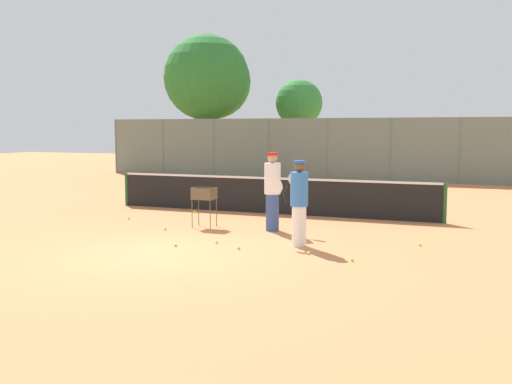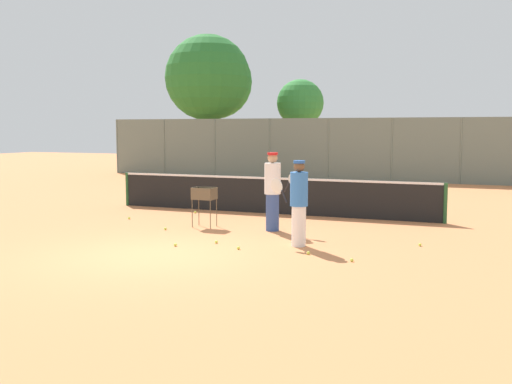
# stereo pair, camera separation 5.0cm
# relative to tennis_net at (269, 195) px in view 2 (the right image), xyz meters

# --- Properties ---
(ground_plane) EXTENTS (80.00, 80.00, 0.00)m
(ground_plane) POSITION_rel_tennis_net_xyz_m (0.00, -6.29, -0.56)
(ground_plane) COLOR #D37F4C
(tennis_net) EXTENTS (9.99, 0.10, 1.07)m
(tennis_net) POSITION_rel_tennis_net_xyz_m (0.00, 0.00, 0.00)
(tennis_net) COLOR #26592D
(tennis_net) RESTS_ON ground_plane
(back_fence) EXTENTS (27.59, 0.08, 2.99)m
(back_fence) POSITION_rel_tennis_net_xyz_m (0.00, 11.96, 0.94)
(back_fence) COLOR slate
(back_fence) RESTS_ON ground_plane
(tree_0) EXTENTS (4.57, 4.57, 7.66)m
(tree_0) POSITION_rel_tennis_net_xyz_m (-10.29, 17.49, 4.79)
(tree_0) COLOR brown
(tree_0) RESTS_ON ground_plane
(tree_1) EXTENTS (4.68, 4.68, 7.61)m
(tree_1) POSITION_rel_tennis_net_xyz_m (-8.79, 13.49, 4.70)
(tree_1) COLOR brown
(tree_1) RESTS_ON ground_plane
(tree_2) EXTENTS (2.69, 2.69, 5.29)m
(tree_2) POSITION_rel_tennis_net_xyz_m (-4.50, 16.67, 3.29)
(tree_2) COLOR brown
(tree_2) RESTS_ON ground_plane
(player_white_outfit) EXTENTS (0.96, 0.40, 1.92)m
(player_white_outfit) POSITION_rel_tennis_net_xyz_m (1.14, -2.76, 0.43)
(player_white_outfit) COLOR #334C8C
(player_white_outfit) RESTS_ON ground_plane
(player_red_cap) EXTENTS (0.93, 0.38, 1.82)m
(player_red_cap) POSITION_rel_tennis_net_xyz_m (2.32, -4.35, 0.39)
(player_red_cap) COLOR white
(player_red_cap) RESTS_ON ground_plane
(ball_cart) EXTENTS (0.56, 0.41, 1.01)m
(ball_cart) POSITION_rel_tennis_net_xyz_m (-0.68, -2.87, 0.21)
(ball_cart) COLOR brown
(ball_cart) RESTS_ON ground_plane
(tennis_ball_0) EXTENTS (0.07, 0.07, 0.07)m
(tennis_ball_0) POSITION_rel_tennis_net_xyz_m (-2.05, -0.77, -0.53)
(tennis_ball_0) COLOR #D1E54C
(tennis_ball_0) RESTS_ON ground_plane
(tennis_ball_1) EXTENTS (0.07, 0.07, 0.07)m
(tennis_ball_1) POSITION_rel_tennis_net_xyz_m (1.29, -5.17, -0.53)
(tennis_ball_1) COLOR #D1E54C
(tennis_ball_1) RESTS_ON ground_plane
(tennis_ball_2) EXTENTS (0.07, 0.07, 0.07)m
(tennis_ball_2) POSITION_rel_tennis_net_xyz_m (-1.35, -3.67, -0.53)
(tennis_ball_2) COLOR #D1E54C
(tennis_ball_2) RESTS_ON ground_plane
(tennis_ball_3) EXTENTS (0.07, 0.07, 0.07)m
(tennis_ball_3) POSITION_rel_tennis_net_xyz_m (0.58, -4.74, -0.53)
(tennis_ball_3) COLOR #D1E54C
(tennis_ball_3) RESTS_ON ground_plane
(tennis_ball_4) EXTENTS (0.07, 0.07, 0.07)m
(tennis_ball_4) POSITION_rel_tennis_net_xyz_m (-0.09, -5.36, -0.53)
(tennis_ball_4) COLOR #D1E54C
(tennis_ball_4) RESTS_ON ground_plane
(tennis_ball_5) EXTENTS (0.07, 0.07, 0.07)m
(tennis_ball_5) POSITION_rel_tennis_net_xyz_m (2.78, -5.10, -0.53)
(tennis_ball_5) COLOR #D1E54C
(tennis_ball_5) RESTS_ON ground_plane
(tennis_ball_6) EXTENTS (0.07, 0.07, 0.07)m
(tennis_ball_6) POSITION_rel_tennis_net_xyz_m (-3.18, -2.51, -0.53)
(tennis_ball_6) COLOR #D1E54C
(tennis_ball_6) RESTS_ON ground_plane
(tennis_ball_7) EXTENTS (0.07, 0.07, 0.07)m
(tennis_ball_7) POSITION_rel_tennis_net_xyz_m (4.72, -3.39, -0.53)
(tennis_ball_7) COLOR #D1E54C
(tennis_ball_7) RESTS_ON ground_plane
(tennis_ball_8) EXTENTS (0.07, 0.07, 0.07)m
(tennis_ball_8) POSITION_rel_tennis_net_xyz_m (3.72, -5.41, -0.53)
(tennis_ball_8) COLOR #D1E54C
(tennis_ball_8) RESTS_ON ground_plane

